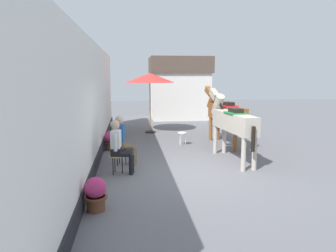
{
  "coord_description": "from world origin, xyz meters",
  "views": [
    {
      "loc": [
        -1.48,
        -7.52,
        2.49
      ],
      "look_at": [
        -0.4,
        1.2,
        1.05
      ],
      "focal_mm": 33.26,
      "sensor_mm": 36.0,
      "label": 1
    }
  ],
  "objects_px": {
    "seated_visitor_near": "(119,144)",
    "seated_visitor_far": "(123,138)",
    "spare_stool_white": "(182,134)",
    "satchel_bag": "(127,151)",
    "saddled_horse_far": "(225,113)",
    "cafe_parasol": "(150,78)",
    "saddled_horse_near": "(232,121)",
    "flower_planter_nearest": "(96,193)",
    "flower_planter_farthest": "(110,140)"
  },
  "relations": [
    {
      "from": "saddled_horse_near",
      "to": "satchel_bag",
      "type": "relative_size",
      "value": 10.69
    },
    {
      "from": "flower_planter_farthest",
      "to": "satchel_bag",
      "type": "xyz_separation_m",
      "value": [
        0.55,
        -0.67,
        -0.23
      ]
    },
    {
      "from": "flower_planter_nearest",
      "to": "satchel_bag",
      "type": "bearing_deg",
      "value": 82.52
    },
    {
      "from": "flower_planter_nearest",
      "to": "seated_visitor_near",
      "type": "bearing_deg",
      "value": 80.38
    },
    {
      "from": "seated_visitor_far",
      "to": "satchel_bag",
      "type": "bearing_deg",
      "value": 85.44
    },
    {
      "from": "flower_planter_nearest",
      "to": "seated_visitor_far",
      "type": "bearing_deg",
      "value": 81.36
    },
    {
      "from": "seated_visitor_near",
      "to": "seated_visitor_far",
      "type": "height_order",
      "value": "same"
    },
    {
      "from": "seated_visitor_near",
      "to": "spare_stool_white",
      "type": "bearing_deg",
      "value": 55.15
    },
    {
      "from": "saddled_horse_near",
      "to": "spare_stool_white",
      "type": "distance_m",
      "value": 2.53
    },
    {
      "from": "seated_visitor_far",
      "to": "spare_stool_white",
      "type": "xyz_separation_m",
      "value": [
        2.06,
        2.28,
        -0.38
      ]
    },
    {
      "from": "flower_planter_farthest",
      "to": "spare_stool_white",
      "type": "xyz_separation_m",
      "value": [
        2.52,
        0.43,
        0.07
      ]
    },
    {
      "from": "satchel_bag",
      "to": "seated_visitor_far",
      "type": "bearing_deg",
      "value": -105.54
    },
    {
      "from": "seated_visitor_far",
      "to": "saddled_horse_far",
      "type": "relative_size",
      "value": 0.47
    },
    {
      "from": "seated_visitor_far",
      "to": "flower_planter_nearest",
      "type": "height_order",
      "value": "seated_visitor_far"
    },
    {
      "from": "saddled_horse_near",
      "to": "satchel_bag",
      "type": "bearing_deg",
      "value": 161.03
    },
    {
      "from": "seated_visitor_near",
      "to": "saddled_horse_far",
      "type": "bearing_deg",
      "value": 38.86
    },
    {
      "from": "saddled_horse_near",
      "to": "cafe_parasol",
      "type": "bearing_deg",
      "value": 113.62
    },
    {
      "from": "flower_planter_farthest",
      "to": "cafe_parasol",
      "type": "height_order",
      "value": "cafe_parasol"
    },
    {
      "from": "flower_planter_farthest",
      "to": "spare_stool_white",
      "type": "height_order",
      "value": "flower_planter_farthest"
    },
    {
      "from": "flower_planter_nearest",
      "to": "spare_stool_white",
      "type": "relative_size",
      "value": 1.39
    },
    {
      "from": "saddled_horse_far",
      "to": "cafe_parasol",
      "type": "distance_m",
      "value": 3.87
    },
    {
      "from": "satchel_bag",
      "to": "cafe_parasol",
      "type": "bearing_deg",
      "value": 63.81
    },
    {
      "from": "saddled_horse_near",
      "to": "flower_planter_farthest",
      "type": "xyz_separation_m",
      "value": [
        -3.62,
        1.73,
        -0.82
      ]
    },
    {
      "from": "cafe_parasol",
      "to": "spare_stool_white",
      "type": "distance_m",
      "value": 3.38
    },
    {
      "from": "seated_visitor_near",
      "to": "flower_planter_nearest",
      "type": "bearing_deg",
      "value": -99.62
    },
    {
      "from": "seated_visitor_far",
      "to": "flower_planter_farthest",
      "type": "distance_m",
      "value": 1.96
    },
    {
      "from": "flower_planter_nearest",
      "to": "satchel_bag",
      "type": "height_order",
      "value": "flower_planter_nearest"
    },
    {
      "from": "saddled_horse_far",
      "to": "cafe_parasol",
      "type": "xyz_separation_m",
      "value": [
        -2.49,
        2.71,
        1.2
      ]
    },
    {
      "from": "spare_stool_white",
      "to": "flower_planter_nearest",
      "type": "bearing_deg",
      "value": -115.62
    },
    {
      "from": "seated_visitor_far",
      "to": "saddled_horse_far",
      "type": "height_order",
      "value": "saddled_horse_far"
    },
    {
      "from": "saddled_horse_near",
      "to": "saddled_horse_far",
      "type": "height_order",
      "value": "same"
    },
    {
      "from": "seated_visitor_far",
      "to": "flower_planter_nearest",
      "type": "distance_m",
      "value": 3.03
    },
    {
      "from": "seated_visitor_near",
      "to": "seated_visitor_far",
      "type": "bearing_deg",
      "value": 84.01
    },
    {
      "from": "flower_planter_farthest",
      "to": "saddled_horse_far",
      "type": "bearing_deg",
      "value": 4.27
    },
    {
      "from": "spare_stool_white",
      "to": "satchel_bag",
      "type": "distance_m",
      "value": 2.27
    },
    {
      "from": "flower_planter_farthest",
      "to": "cafe_parasol",
      "type": "bearing_deg",
      "value": 62.71
    },
    {
      "from": "saddled_horse_near",
      "to": "cafe_parasol",
      "type": "distance_m",
      "value": 5.31
    },
    {
      "from": "seated_visitor_near",
      "to": "satchel_bag",
      "type": "relative_size",
      "value": 4.96
    },
    {
      "from": "seated_visitor_near",
      "to": "flower_planter_farthest",
      "type": "distance_m",
      "value": 2.72
    },
    {
      "from": "seated_visitor_near",
      "to": "cafe_parasol",
      "type": "relative_size",
      "value": 0.54
    },
    {
      "from": "cafe_parasol",
      "to": "saddled_horse_near",
      "type": "bearing_deg",
      "value": -66.38
    },
    {
      "from": "saddled_horse_near",
      "to": "flower_planter_nearest",
      "type": "distance_m",
      "value": 4.82
    },
    {
      "from": "spare_stool_white",
      "to": "satchel_bag",
      "type": "height_order",
      "value": "spare_stool_white"
    },
    {
      "from": "seated_visitor_near",
      "to": "satchel_bag",
      "type": "xyz_separation_m",
      "value": [
        0.18,
        1.99,
        -0.68
      ]
    },
    {
      "from": "flower_planter_nearest",
      "to": "flower_planter_farthest",
      "type": "height_order",
      "value": "same"
    },
    {
      "from": "seated_visitor_far",
      "to": "satchel_bag",
      "type": "distance_m",
      "value": 1.36
    },
    {
      "from": "flower_planter_farthest",
      "to": "spare_stool_white",
      "type": "bearing_deg",
      "value": 9.59
    },
    {
      "from": "flower_planter_nearest",
      "to": "cafe_parasol",
      "type": "bearing_deg",
      "value": 78.83
    },
    {
      "from": "seated_visitor_near",
      "to": "cafe_parasol",
      "type": "xyz_separation_m",
      "value": [
        1.18,
        5.67,
        1.59
      ]
    },
    {
      "from": "saddled_horse_far",
      "to": "spare_stool_white",
      "type": "xyz_separation_m",
      "value": [
        -1.53,
        0.12,
        -0.76
      ]
    }
  ]
}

